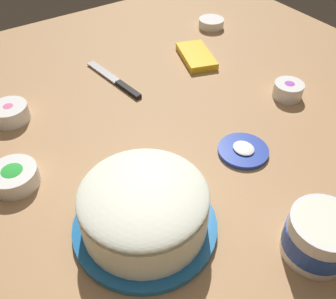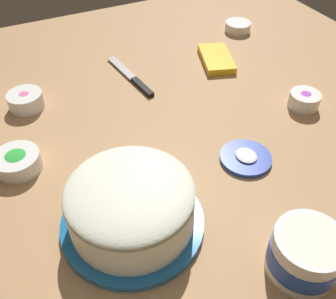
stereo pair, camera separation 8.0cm
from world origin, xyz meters
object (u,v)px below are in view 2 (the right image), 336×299
(frosted_cake, at_px, (131,207))
(sprinkle_bowl_green, at_px, (17,161))
(sprinkle_bowl_pink, at_px, (26,100))
(sprinkle_bowl_rainbow, at_px, (304,99))
(frosting_tub, at_px, (305,254))
(candy_box_lower, at_px, (216,59))
(frosting_tub_lid, at_px, (246,158))
(sprinkle_bowl_blue, at_px, (238,26))
(spreading_knife, at_px, (134,79))

(frosted_cake, distance_m, sprinkle_bowl_green, 0.29)
(frosted_cake, relative_size, sprinkle_bowl_pink, 3.01)
(sprinkle_bowl_rainbow, bearing_deg, sprinkle_bowl_pink, 64.23)
(frosting_tub, xyz_separation_m, candy_box_lower, (0.64, -0.23, -0.03))
(frosting_tub_lid, height_order, sprinkle_bowl_blue, sprinkle_bowl_blue)
(frosting_tub_lid, bearing_deg, candy_box_lower, -22.39)
(frosting_tub_lid, distance_m, sprinkle_bowl_pink, 0.56)
(candy_box_lower, bearing_deg, spreading_knife, 105.48)
(frosted_cake, xyz_separation_m, candy_box_lower, (0.44, -0.45, -0.04))
(frosting_tub_lid, distance_m, candy_box_lower, 0.42)
(sprinkle_bowl_rainbow, distance_m, sprinkle_bowl_blue, 0.44)
(frosted_cake, distance_m, frosting_tub_lid, 0.30)
(frosting_tub, relative_size, sprinkle_bowl_pink, 1.34)
(spreading_knife, height_order, candy_box_lower, candy_box_lower)
(spreading_knife, bearing_deg, sprinkle_bowl_green, 120.97)
(frosting_tub_lid, bearing_deg, sprinkle_bowl_green, 67.09)
(sprinkle_bowl_rainbow, bearing_deg, sprinkle_bowl_blue, -11.56)
(spreading_knife, bearing_deg, candy_box_lower, -92.81)
(frosting_tub, distance_m, sprinkle_bowl_green, 0.59)
(spreading_knife, bearing_deg, sprinkle_bowl_rainbow, -131.29)
(sprinkle_bowl_blue, relative_size, sprinkle_bowl_green, 0.87)
(sprinkle_bowl_blue, bearing_deg, sprinkle_bowl_rainbow, 168.44)
(sprinkle_bowl_rainbow, distance_m, sprinkle_bowl_green, 0.70)
(frosting_tub_lid, xyz_separation_m, candy_box_lower, (0.39, -0.16, 0.00))
(frosting_tub_lid, bearing_deg, sprinkle_bowl_pink, 44.23)
(sprinkle_bowl_pink, height_order, candy_box_lower, sprinkle_bowl_pink)
(spreading_knife, bearing_deg, sprinkle_bowl_pink, 89.11)
(candy_box_lower, bearing_deg, frosted_cake, 152.78)
(sprinkle_bowl_blue, height_order, sprinkle_bowl_green, sprinkle_bowl_green)
(sprinkle_bowl_rainbow, height_order, candy_box_lower, sprinkle_bowl_rainbow)
(frosting_tub, distance_m, frosting_tub_lid, 0.27)
(frosting_tub, bearing_deg, sprinkle_bowl_pink, 26.24)
(spreading_knife, relative_size, sprinkle_bowl_pink, 2.69)
(frosted_cake, bearing_deg, frosting_tub, -133.06)
(frosting_tub, relative_size, frosting_tub_lid, 1.04)
(sprinkle_bowl_pink, relative_size, sprinkle_bowl_rainbow, 1.15)
(sprinkle_bowl_pink, xyz_separation_m, sprinkle_bowl_rainbow, (-0.31, -0.64, -0.00))
(frosting_tub_lid, height_order, sprinkle_bowl_pink, sprinkle_bowl_pink)
(frosted_cake, relative_size, frosting_tub_lid, 2.34)
(sprinkle_bowl_green, bearing_deg, candy_box_lower, -72.16)
(sprinkle_bowl_pink, relative_size, candy_box_lower, 0.56)
(frosting_tub_lid, distance_m, sprinkle_bowl_rainbow, 0.26)
(frosting_tub_lid, bearing_deg, sprinkle_bowl_blue, -31.94)
(frosting_tub_lid, relative_size, candy_box_lower, 0.72)
(frosted_cake, distance_m, frosting_tub, 0.30)
(sprinkle_bowl_pink, height_order, sprinkle_bowl_rainbow, same)
(sprinkle_bowl_green, bearing_deg, frosting_tub, -139.42)
(sprinkle_bowl_pink, xyz_separation_m, sprinkle_bowl_blue, (0.13, -0.73, -0.01))
(sprinkle_bowl_green, bearing_deg, sprinkle_bowl_pink, -15.00)
(frosted_cake, height_order, sprinkle_bowl_rainbow, frosted_cake)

